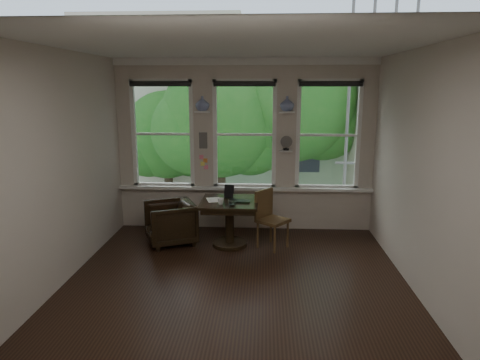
# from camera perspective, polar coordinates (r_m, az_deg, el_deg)

# --- Properties ---
(ground) EXTENTS (4.50, 4.50, 0.00)m
(ground) POSITION_cam_1_polar(r_m,az_deg,el_deg) (5.84, -0.49, -13.29)
(ground) COLOR black
(ground) RESTS_ON ground
(ceiling) EXTENTS (4.50, 4.50, 0.00)m
(ceiling) POSITION_cam_1_polar(r_m,az_deg,el_deg) (5.28, -0.55, 17.51)
(ceiling) COLOR silver
(ceiling) RESTS_ON ground
(wall_back) EXTENTS (4.50, 0.00, 4.50)m
(wall_back) POSITION_cam_1_polar(r_m,az_deg,el_deg) (7.58, 0.62, 4.59)
(wall_back) COLOR beige
(wall_back) RESTS_ON ground
(wall_front) EXTENTS (4.50, 0.00, 4.50)m
(wall_front) POSITION_cam_1_polar(r_m,az_deg,el_deg) (3.19, -3.23, -6.47)
(wall_front) COLOR beige
(wall_front) RESTS_ON ground
(wall_left) EXTENTS (0.00, 4.50, 4.50)m
(wall_left) POSITION_cam_1_polar(r_m,az_deg,el_deg) (5.95, -22.70, 1.46)
(wall_left) COLOR beige
(wall_left) RESTS_ON ground
(wall_right) EXTENTS (0.00, 4.50, 4.50)m
(wall_right) POSITION_cam_1_polar(r_m,az_deg,el_deg) (5.67, 22.79, 0.96)
(wall_right) COLOR beige
(wall_right) RESTS_ON ground
(window_left) EXTENTS (1.10, 0.12, 1.90)m
(window_left) POSITION_cam_1_polar(r_m,az_deg,el_deg) (7.76, -10.20, 6.06)
(window_left) COLOR white
(window_left) RESTS_ON ground
(window_center) EXTENTS (1.10, 0.12, 1.90)m
(window_center) POSITION_cam_1_polar(r_m,az_deg,el_deg) (7.55, 0.62, 6.09)
(window_center) COLOR white
(window_center) RESTS_ON ground
(window_right) EXTENTS (1.10, 0.12, 1.90)m
(window_right) POSITION_cam_1_polar(r_m,az_deg,el_deg) (7.62, 11.64, 5.90)
(window_right) COLOR white
(window_right) RESTS_ON ground
(shelf_left) EXTENTS (0.26, 0.16, 0.03)m
(shelf_left) POSITION_cam_1_polar(r_m,az_deg,el_deg) (7.49, -5.03, 9.06)
(shelf_left) COLOR white
(shelf_left) RESTS_ON ground
(shelf_right) EXTENTS (0.26, 0.16, 0.03)m
(shelf_right) POSITION_cam_1_polar(r_m,az_deg,el_deg) (7.42, 6.27, 9.00)
(shelf_right) COLOR white
(shelf_right) RESTS_ON ground
(intercom) EXTENTS (0.14, 0.06, 0.28)m
(intercom) POSITION_cam_1_polar(r_m,az_deg,el_deg) (7.56, -4.92, 5.29)
(intercom) COLOR #59544F
(intercom) RESTS_ON ground
(sticky_notes) EXTENTS (0.16, 0.01, 0.24)m
(sticky_notes) POSITION_cam_1_polar(r_m,az_deg,el_deg) (7.62, -4.87, 2.68)
(sticky_notes) COLOR pink
(sticky_notes) RESTS_ON ground
(desk_fan) EXTENTS (0.20, 0.20, 0.24)m
(desk_fan) POSITION_cam_1_polar(r_m,az_deg,el_deg) (7.45, 6.17, 4.62)
(desk_fan) COLOR #59544F
(desk_fan) RESTS_ON ground
(vase_left) EXTENTS (0.24, 0.24, 0.25)m
(vase_left) POSITION_cam_1_polar(r_m,az_deg,el_deg) (7.48, -5.05, 10.13)
(vase_left) COLOR white
(vase_left) RESTS_ON shelf_left
(vase_right) EXTENTS (0.24, 0.24, 0.25)m
(vase_right) POSITION_cam_1_polar(r_m,az_deg,el_deg) (7.41, 6.29, 10.08)
(vase_right) COLOR white
(vase_right) RESTS_ON shelf_right
(table) EXTENTS (0.90, 0.90, 0.75)m
(table) POSITION_cam_1_polar(r_m,az_deg,el_deg) (6.90, -1.39, -5.79)
(table) COLOR black
(table) RESTS_ON ground
(armchair_left) EXTENTS (1.00, 0.99, 0.70)m
(armchair_left) POSITION_cam_1_polar(r_m,az_deg,el_deg) (7.11, -9.26, -5.65)
(armchair_left) COLOR black
(armchair_left) RESTS_ON ground
(cushion_red) EXTENTS (0.45, 0.45, 0.06)m
(cushion_red) POSITION_cam_1_polar(r_m,az_deg,el_deg) (7.08, -9.29, -4.86)
(cushion_red) COLOR maroon
(cushion_red) RESTS_ON armchair_left
(side_chair_right) EXTENTS (0.59, 0.59, 0.92)m
(side_chair_right) POSITION_cam_1_polar(r_m,az_deg,el_deg) (6.81, 4.42, -5.33)
(side_chair_right) COLOR #4F371C
(side_chair_right) RESTS_ON ground
(laptop) EXTENTS (0.35, 0.26, 0.03)m
(laptop) POSITION_cam_1_polar(r_m,az_deg,el_deg) (6.68, -0.13, -2.95)
(laptop) COLOR black
(laptop) RESTS_ON table
(mug) EXTENTS (0.11, 0.11, 0.09)m
(mug) POSITION_cam_1_polar(r_m,az_deg,el_deg) (6.59, -2.59, -2.87)
(mug) COLOR white
(mug) RESTS_ON table
(drinking_glass) EXTENTS (0.16, 0.16, 0.10)m
(drinking_glass) POSITION_cam_1_polar(r_m,az_deg,el_deg) (6.51, -1.03, -3.00)
(drinking_glass) COLOR white
(drinking_glass) RESTS_ON table
(tablet) EXTENTS (0.17, 0.12, 0.22)m
(tablet) POSITION_cam_1_polar(r_m,az_deg,el_deg) (6.93, -1.48, -1.55)
(tablet) COLOR black
(tablet) RESTS_ON table
(papers) EXTENTS (0.29, 0.35, 0.00)m
(papers) POSITION_cam_1_polar(r_m,az_deg,el_deg) (6.86, -3.47, -2.65)
(papers) COLOR silver
(papers) RESTS_ON table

